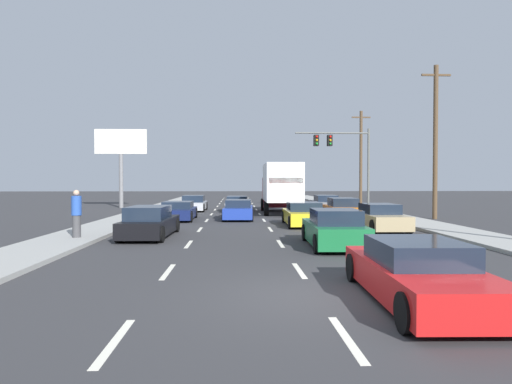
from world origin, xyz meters
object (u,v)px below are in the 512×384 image
at_px(car_white, 237,204).
at_px(utility_pole_far, 361,157).
at_px(car_tan, 379,218).
at_px(roadside_billboard, 121,151).
at_px(car_black, 150,223).
at_px(box_truck, 281,186).
at_px(car_green, 334,230).
at_px(pedestrian_near_corner, 76,213).
at_px(traffic_signal_mast, 339,148).
at_px(car_blue, 239,210).
at_px(car_gray, 325,204).
at_px(car_silver, 194,204).
at_px(car_navy, 178,211).
at_px(utility_pole_mid, 435,140).
at_px(car_orange, 342,209).
at_px(car_yellow, 304,215).
at_px(car_red, 418,274).

xyz_separation_m(car_white, utility_pole_far, (11.83, 7.87, 4.09)).
distance_m(car_tan, roadside_billboard, 25.39).
relative_size(car_black, box_truck, 0.57).
bearing_deg(car_green, pedestrian_near_corner, 168.45).
bearing_deg(car_green, car_black, 156.90).
bearing_deg(car_white, traffic_signal_mast, 25.76).
bearing_deg(car_blue, car_tan, -42.17).
height_order(car_black, car_gray, car_black).
bearing_deg(traffic_signal_mast, car_silver, -164.85).
bearing_deg(car_white, car_navy, -115.71).
bearing_deg(utility_pole_mid, utility_pole_far, 91.19).
height_order(car_orange, traffic_signal_mast, traffic_signal_mast).
bearing_deg(traffic_signal_mast, pedestrian_near_corner, -125.98).
relative_size(car_blue, car_tan, 0.99).
height_order(car_black, car_green, car_green).
bearing_deg(car_orange, box_truck, 125.85).
distance_m(car_yellow, traffic_signal_mast, 16.75).
bearing_deg(utility_pole_far, car_gray, -123.38).
distance_m(car_white, car_blue, 7.02).
bearing_deg(utility_pole_mid, box_truck, 149.90).
relative_size(box_truck, car_gray, 1.73).
distance_m(car_blue, utility_pole_far, 19.40).
xyz_separation_m(car_yellow, traffic_signal_mast, (5.35, 15.18, 4.64)).
bearing_deg(car_yellow, traffic_signal_mast, 70.57).
xyz_separation_m(car_black, traffic_signal_mast, (12.51, 19.82, 4.60)).
relative_size(car_gray, pedestrian_near_corner, 2.56).
bearing_deg(pedestrian_near_corner, car_gray, 52.18).
relative_size(car_navy, car_blue, 0.96).
relative_size(car_tan, pedestrian_near_corner, 2.43).
bearing_deg(car_green, utility_pole_far, 72.37).
height_order(car_blue, car_yellow, car_yellow).
bearing_deg(car_orange, car_white, 133.68).
bearing_deg(traffic_signal_mast, roadside_billboard, 177.09).
relative_size(car_black, car_tan, 1.04).
xyz_separation_m(car_blue, car_tan, (6.75, -6.11, 0.01)).
bearing_deg(pedestrian_near_corner, car_red, -43.46).
bearing_deg(car_orange, car_navy, -177.14).
height_order(car_orange, pedestrian_near_corner, pedestrian_near_corner).
distance_m(car_orange, car_tan, 6.29).
height_order(car_navy, utility_pole_mid, utility_pole_mid).
distance_m(car_white, roadside_billboard, 12.23).
xyz_separation_m(car_white, car_blue, (0.08, -7.02, 0.00)).
height_order(car_red, pedestrian_near_corner, pedestrian_near_corner).
relative_size(car_orange, pedestrian_near_corner, 2.44).
bearing_deg(car_white, car_red, -82.37).
bearing_deg(car_gray, traffic_signal_mast, 63.36).
distance_m(car_red, car_gray, 26.49).
xyz_separation_m(car_yellow, utility_pole_far, (8.33, 18.77, 4.09)).
relative_size(car_blue, car_gray, 0.94).
xyz_separation_m(car_silver, car_green, (6.83, -19.51, 0.05)).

